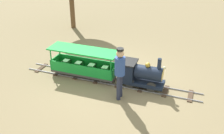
# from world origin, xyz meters

# --- Properties ---
(ground_plane) EXTENTS (60.00, 60.00, 0.00)m
(ground_plane) POSITION_xyz_m (0.00, 0.00, 0.00)
(ground_plane) COLOR #8C7A56
(track) EXTENTS (0.67, 6.05, 0.04)m
(track) POSITION_xyz_m (0.00, -0.22, 0.02)
(track) COLOR gray
(track) RESTS_ON ground_plane
(locomotive) EXTENTS (0.63, 1.45, 1.06)m
(locomotive) POSITION_xyz_m (0.00, 0.83, 0.49)
(locomotive) COLOR #192338
(locomotive) RESTS_ON ground_plane
(passenger_car) EXTENTS (0.73, 2.35, 0.97)m
(passenger_car) POSITION_xyz_m (0.00, -1.12, 0.42)
(passenger_car) COLOR #3F3F3F
(passenger_car) RESTS_ON ground_plane
(conductor_person) EXTENTS (0.30, 0.30, 1.62)m
(conductor_person) POSITION_xyz_m (0.81, 0.42, 0.96)
(conductor_person) COLOR #282D47
(conductor_person) RESTS_ON ground_plane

